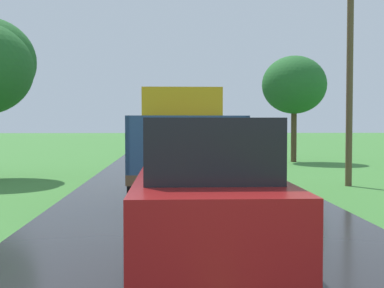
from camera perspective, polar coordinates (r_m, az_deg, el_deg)
banana_truck_near at (r=13.26m, az=-1.00°, el=0.30°), size 2.38×5.82×2.80m
utility_pole_roadside at (r=16.82m, az=16.88°, el=8.14°), size 1.61×0.20×6.89m
roadside_tree_mid_right at (r=26.59m, az=11.11°, el=6.34°), size 3.20×3.20×5.29m
following_car at (r=6.43m, az=1.65°, el=-5.47°), size 1.74×4.10×1.92m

